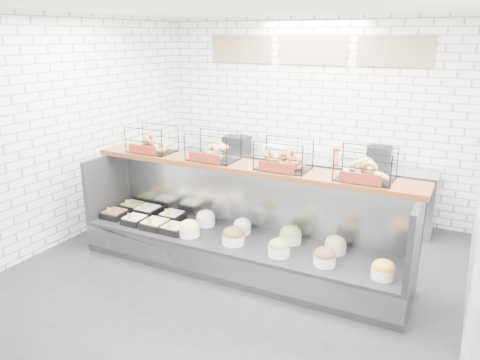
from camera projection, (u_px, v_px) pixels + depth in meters
The scene contains 5 objects.
ground at pixel (227, 279), 5.45m from camera, with size 5.50×5.50×0.00m, color black.
room_shell at pixel (250, 95), 5.35m from camera, with size 5.02×5.51×3.01m.
display_case at pixel (239, 242), 5.64m from camera, with size 4.00×0.90×1.20m.
bagel_shelf at pixel (247, 155), 5.48m from camera, with size 4.10×0.50×0.40m.
prep_counter at pixel (300, 184), 7.37m from camera, with size 4.00×0.60×1.20m.
Camera 1 is at (2.36, -4.25, 2.72)m, focal length 35.00 mm.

